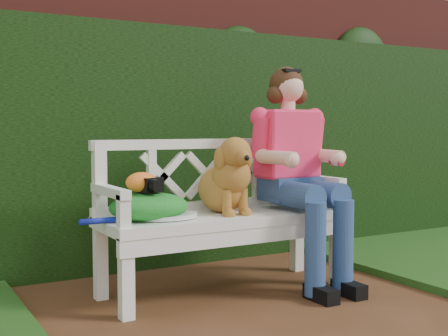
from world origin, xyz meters
TOP-DOWN VIEW (x-y plane):
  - ground at (0.00, 0.00)m, footprint 60.00×60.00m
  - brick_wall at (0.00, 1.90)m, footprint 10.00×0.30m
  - ivy_hedge at (0.00, 1.68)m, footprint 10.00×0.18m
  - garden_bench at (0.04, 0.86)m, footprint 1.60×0.65m
  - seated_woman at (0.53, 0.84)m, footprint 0.66×0.83m
  - dog at (0.05, 0.85)m, footprint 0.43×0.50m
  - tennis_racket at (-0.39, 0.83)m, footprint 0.76×0.48m
  - green_bag at (-0.45, 0.84)m, footprint 0.56×0.51m
  - camera_item at (-0.45, 0.83)m, footprint 0.15×0.13m
  - baseball_glove at (-0.49, 0.85)m, footprint 0.19×0.15m

SIDE VIEW (x-z plane):
  - ground at x=0.00m, z-range 0.00..0.00m
  - garden_bench at x=0.04m, z-range 0.00..0.48m
  - tennis_racket at x=-0.39m, z-range 0.48..0.51m
  - green_bag at x=-0.45m, z-range 0.48..0.63m
  - seated_woman at x=0.53m, z-range 0.00..1.34m
  - camera_item at x=-0.45m, z-range 0.63..0.72m
  - baseball_glove at x=-0.49m, z-range 0.63..0.75m
  - dog at x=0.05m, z-range 0.48..0.94m
  - ivy_hedge at x=0.00m, z-range 0.00..1.70m
  - brick_wall at x=0.00m, z-range 0.00..2.20m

